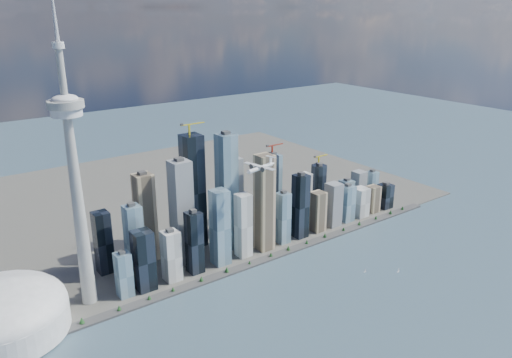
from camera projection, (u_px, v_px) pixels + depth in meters
ground at (335, 327)px, 817.77m from camera, size 4000.00×4000.00×0.00m
seawall at (247, 266)px, 1007.53m from camera, size 1100.00×22.00×4.00m
land at (151, 200)px, 1350.46m from camera, size 1400.00×900.00×3.00m
shoreline_trees at (247, 263)px, 1005.32m from camera, size 960.53×7.20×8.80m
skyscraper_cluster at (246, 208)px, 1079.89m from camera, size 736.00×142.00×273.25m
needle_tower at (75, 177)px, 808.99m from camera, size 56.00×56.00×550.50m
dome_stadium at (2, 313)px, 787.13m from camera, size 200.00×200.00×86.00m
airplane at (261, 167)px, 910.32m from camera, size 77.56×69.05×19.05m
sailboat_west at (398, 270)px, 986.75m from camera, size 7.07×2.28×9.79m
sailboat_east at (365, 271)px, 986.09m from camera, size 5.84×1.88×8.09m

